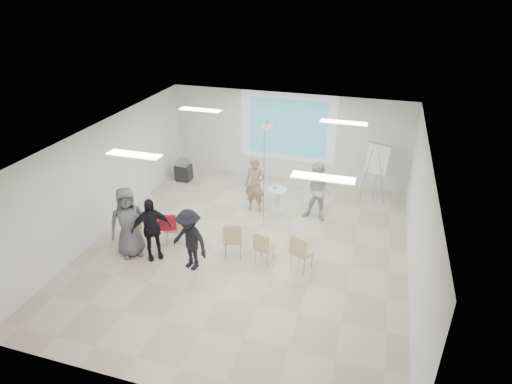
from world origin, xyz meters
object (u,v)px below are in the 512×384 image
(player_left, at_px, (255,181))
(chair_right_far, at_px, (301,250))
(chair_far_left, at_px, (134,223))
(audience_mid, at_px, (189,236))
(audience_outer, at_px, (128,218))
(flipchart_easel, at_px, (377,159))
(chair_center, at_px, (233,238))
(av_cart, at_px, (183,171))
(pedestal_table, at_px, (277,198))
(chair_right_inner, at_px, (263,246))
(chair_left_inner, at_px, (182,228))
(audience_left, at_px, (151,225))
(player_right, at_px, (318,189))
(laptop, at_px, (184,228))
(chair_left_mid, at_px, (172,227))

(player_left, xyz_separation_m, chair_right_far, (1.88, -2.51, -0.40))
(chair_far_left, distance_m, audience_mid, 2.06)
(audience_outer, bearing_deg, chair_right_far, -32.54)
(chair_right_far, distance_m, flipchart_easel, 4.51)
(chair_center, height_order, av_cart, chair_center)
(chair_far_left, height_order, av_cart, chair_far_left)
(pedestal_table, xyz_separation_m, audience_outer, (-2.96, -3.29, 0.64))
(chair_right_inner, bearing_deg, audience_outer, -160.05)
(chair_left_inner, xyz_separation_m, audience_left, (-0.45, -0.74, 0.46))
(player_right, bearing_deg, pedestal_table, 178.07)
(chair_far_left, relative_size, audience_mid, 0.50)
(audience_mid, bearing_deg, chair_left_inner, 145.51)
(pedestal_table, bearing_deg, chair_right_inner, -83.03)
(chair_left_inner, xyz_separation_m, audience_outer, (-1.05, -0.77, 0.56))
(player_left, bearing_deg, player_right, 3.26)
(laptop, xyz_separation_m, audience_left, (-0.44, -0.83, 0.50))
(chair_left_mid, xyz_separation_m, av_cart, (-1.42, 3.67, -0.16))
(chair_left_inner, height_order, chair_right_inner, chair_right_inner)
(chair_left_inner, xyz_separation_m, chair_right_inner, (2.25, -0.21, 0.03))
(laptop, distance_m, audience_mid, 1.24)
(player_left, bearing_deg, chair_left_inner, -115.75)
(chair_right_inner, height_order, audience_left, audience_left)
(laptop, bearing_deg, audience_outer, 34.74)
(player_right, bearing_deg, flipchart_easel, 56.77)
(player_left, bearing_deg, chair_far_left, -132.35)
(chair_center, relative_size, chair_right_far, 1.03)
(flipchart_easel, bearing_deg, pedestal_table, -130.29)
(player_left, distance_m, player_right, 1.86)
(chair_left_mid, bearing_deg, chair_right_far, -24.94)
(chair_right_inner, xyz_separation_m, laptop, (-2.25, 0.30, -0.08))
(chair_left_mid, relative_size, laptop, 2.91)
(pedestal_table, distance_m, av_cart, 3.76)
(chair_left_inner, bearing_deg, player_left, 56.04)
(pedestal_table, relative_size, chair_right_inner, 0.82)
(flipchart_easel, bearing_deg, chair_right_far, -87.80)
(chair_center, xyz_separation_m, flipchart_easel, (3.18, 4.15, 0.82))
(chair_left_inner, height_order, flipchart_easel, flipchart_easel)
(chair_center, relative_size, flipchart_easel, 0.52)
(chair_center, relative_size, audience_outer, 0.47)
(chair_far_left, height_order, chair_left_inner, chair_far_left)
(flipchart_easel, bearing_deg, audience_outer, -118.55)
(chair_center, bearing_deg, chair_right_inner, -20.62)
(chair_center, relative_size, audience_left, 0.52)
(chair_center, bearing_deg, audience_outer, 174.74)
(player_left, distance_m, chair_right_far, 3.16)
(pedestal_table, bearing_deg, flipchart_easel, 28.08)
(flipchart_easel, relative_size, av_cart, 2.46)
(player_right, distance_m, flipchart_easel, 2.29)
(flipchart_easel, bearing_deg, chair_right_inner, -98.13)
(chair_left_inner, bearing_deg, audience_mid, -58.99)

